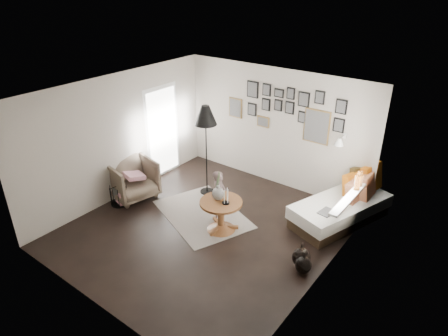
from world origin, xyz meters
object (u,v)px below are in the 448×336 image
Objects in this scene: pedestal_table at (221,217)px; child at (219,196)px; daybed at (342,205)px; demijohn_large at (301,257)px; armchair at (132,179)px; vase at (218,191)px; demijohn_small at (303,265)px; magazine_basket at (119,195)px; floor_lamp at (206,119)px.

child reaches higher than pedestal_table.
demijohn_large is (0.02, -1.72, -0.14)m from daybed.
armchair is at bearing -178.13° from demijohn_large.
demijohn_large is at bearing -1.50° from vase.
pedestal_table is 0.75× the size of child.
daybed reaches higher than demijohn_small.
floor_lamp is at bearing 52.32° from magazine_basket.
child is at bearing 21.83° from magazine_basket.
floor_lamp reaches higher than armchair.
magazine_basket is 0.41× the size of child.
pedestal_table is 2.24m from armchair.
armchair is (-2.24, -0.15, 0.13)m from pedestal_table.
floor_lamp is at bearing 30.27° from child.
armchair is 4.01m from demijohn_small.
vase is at bearing 178.50° from demijohn_large.
daybed is at bearing 15.68° from floor_lamp.
daybed is 1.85m from demijohn_small.
demijohn_large is (1.74, -0.05, -0.61)m from vase.
armchair is (-3.88, -1.85, 0.10)m from daybed.
floor_lamp is at bearing 159.43° from demijohn_small.
armchair is 2.03m from floor_lamp.
pedestal_table is 2.36m from daybed.
pedestal_table is 0.86× the size of armchair.
demijohn_large is at bearing -0.89° from pedestal_table.
floor_lamp is 2.38m from magazine_basket.
pedestal_table is 1.67m from demijohn_large.
child is (-1.90, 0.28, 0.35)m from demijohn_large.
pedestal_table is 1.40× the size of vase.
armchair is at bearing -179.89° from demijohn_small.
vase is 2.30m from magazine_basket.
daybed is (1.72, 1.68, -0.47)m from vase.
armchair is 0.44m from magazine_basket.
vase is 0.28× the size of floor_lamp.
daybed is 2.10× the size of child.
daybed is 3.16m from floor_lamp.
vase is (-0.08, 0.02, 0.50)m from pedestal_table.
demijohn_large is 1.10× the size of demijohn_small.
demijohn_small is 2.07m from child.
child is at bearing 168.65° from demijohn_small.
magazine_basket is (-2.23, -0.55, -0.07)m from pedestal_table.
armchair is 2.05m from child.
vase is at bearing -117.22° from daybed.
magazine_basket is at bearing -167.09° from armchair.
floor_lamp is 4.61× the size of magazine_basket.
magazine_basket reaches higher than demijohn_small.
floor_lamp is 3.29m from demijohn_large.
demijohn_small is at bearing -4.72° from pedestal_table.
armchair reaches higher than magazine_basket.
demijohn_large is at bearing 129.99° from demijohn_small.
magazine_basket is 0.94× the size of demijohn_large.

